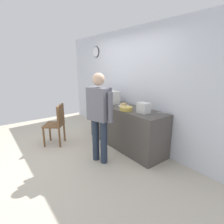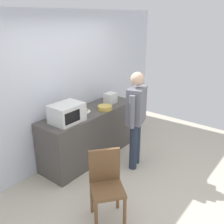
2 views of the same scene
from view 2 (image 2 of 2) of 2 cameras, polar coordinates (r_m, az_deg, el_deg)
name	(u,v)px [view 2 (image 2 of 2)]	position (r m, az deg, el deg)	size (l,w,h in m)	color
ground_plane	(137,188)	(4.07, 5.59, -16.85)	(6.00, 6.00, 0.00)	beige
back_wall	(61,89)	(4.43, -11.49, 5.06)	(5.40, 0.13, 2.60)	silver
kitchen_counter	(90,134)	(4.66, -4.92, -4.94)	(1.99, 0.62, 0.91)	#4C4742
microwave	(67,113)	(4.01, -10.19, -0.25)	(0.50, 0.39, 0.30)	silver
sandwich_plate	(84,111)	(4.43, -6.43, 0.26)	(0.24, 0.24, 0.07)	white
salad_bowl	(105,108)	(4.51, -1.62, 0.99)	(0.26, 0.26, 0.07)	gold
toaster	(110,98)	(4.83, -0.35, 3.19)	(0.22, 0.18, 0.20)	silver
fork_utensil	(55,116)	(4.32, -12.89, -0.96)	(0.17, 0.02, 0.01)	silver
spoon_utensil	(107,97)	(5.19, -1.13, 3.36)	(0.17, 0.02, 0.01)	silver
person_standing	(136,114)	(4.15, 5.51, -0.41)	(0.57, 0.35, 1.68)	#263043
wooden_chair	(106,182)	(3.30, -1.33, -15.68)	(0.56, 0.56, 0.94)	brown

